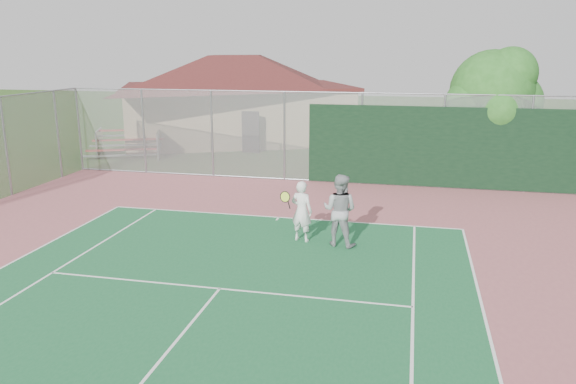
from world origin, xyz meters
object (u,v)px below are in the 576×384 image
object	(u,v)px
clubhouse	(236,89)
player_grey_back	(340,211)
tree	(494,94)
bleachers	(128,143)
player_white_front	(301,211)

from	to	relation	value
clubhouse	player_grey_back	distance (m)	18.82
tree	player_grey_back	world-z (taller)	tree
bleachers	tree	distance (m)	16.86
tree	player_grey_back	bearing A→B (deg)	-118.27
clubhouse	tree	bearing A→B (deg)	-55.90
bleachers	tree	world-z (taller)	tree
player_white_front	bleachers	bearing A→B (deg)	-29.12
player_white_front	player_grey_back	bearing A→B (deg)	-171.01
bleachers	tree	bearing A→B (deg)	-29.43
player_white_front	player_grey_back	size ratio (longest dim) A/B	0.87
player_grey_back	clubhouse	bearing A→B (deg)	-51.37
clubhouse	player_white_front	size ratio (longest dim) A/B	9.31
clubhouse	player_grey_back	size ratio (longest dim) A/B	8.07
tree	player_grey_back	size ratio (longest dim) A/B	2.70
tree	player_grey_back	distance (m)	10.23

